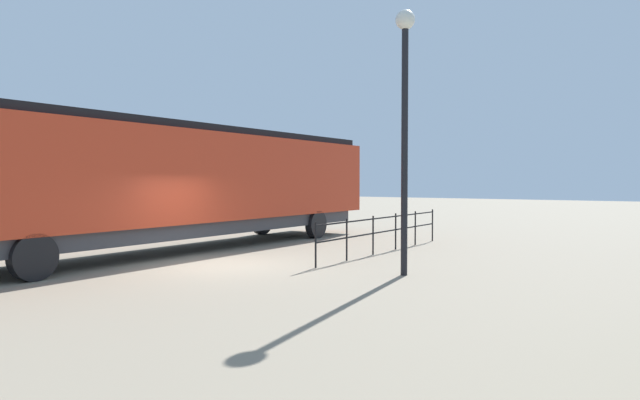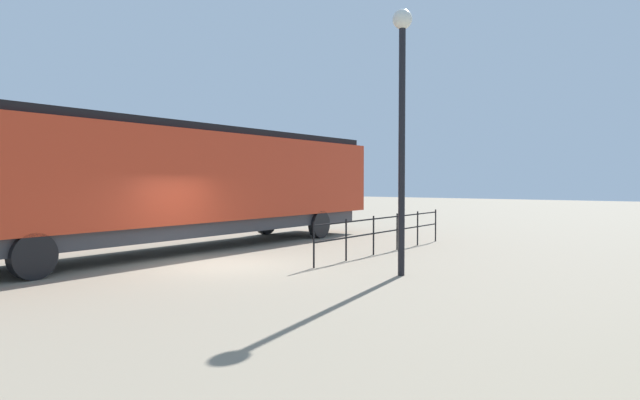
{
  "view_description": "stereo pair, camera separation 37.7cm",
  "coord_description": "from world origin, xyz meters",
  "views": [
    {
      "loc": [
        10.6,
        -10.95,
        2.29
      ],
      "look_at": [
        1.33,
        2.93,
        1.72
      ],
      "focal_mm": 31.31,
      "sensor_mm": 36.0,
      "label": 1
    },
    {
      "loc": [
        10.91,
        -10.74,
        2.29
      ],
      "look_at": [
        1.33,
        2.93,
        1.72
      ],
      "focal_mm": 31.31,
      "sensor_mm": 36.0,
      "label": 2
    }
  ],
  "objects": [
    {
      "name": "ground_plane",
      "position": [
        0.0,
        0.0,
        0.0
      ],
      "size": [
        120.0,
        120.0,
        0.0
      ],
      "primitive_type": "plane",
      "color": "gray"
    },
    {
      "name": "locomotive",
      "position": [
        -3.27,
        2.25,
        2.3
      ],
      "size": [
        3.11,
        17.99,
        4.08
      ],
      "color": "red",
      "rests_on": "ground_plane"
    },
    {
      "name": "lamp_post",
      "position": [
        4.83,
        1.36,
        4.27
      ],
      "size": [
        0.47,
        0.47,
        6.37
      ],
      "color": "black",
      "rests_on": "ground_plane"
    },
    {
      "name": "platform_fence",
      "position": [
        2.42,
        5.04,
        0.77
      ],
      "size": [
        0.05,
        7.96,
        1.21
      ],
      "color": "black",
      "rests_on": "ground_plane"
    }
  ]
}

